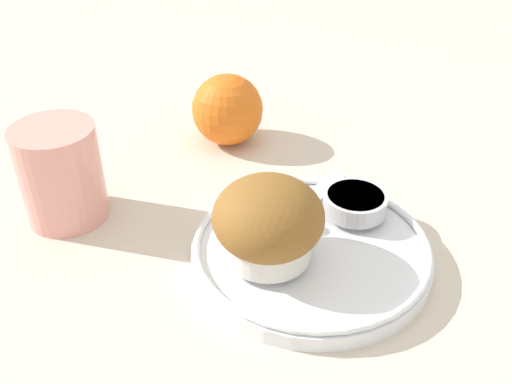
% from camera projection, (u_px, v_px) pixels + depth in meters
% --- Properties ---
extents(ground_plane, '(3.00, 3.00, 0.00)m').
position_uv_depth(ground_plane, '(302.00, 263.00, 0.49)').
color(ground_plane, beige).
extents(plate, '(0.20, 0.20, 0.02)m').
position_uv_depth(plate, '(312.00, 252.00, 0.48)').
color(plate, white).
rests_on(plate, ground_plane).
extents(muffin, '(0.09, 0.09, 0.07)m').
position_uv_depth(muffin, '(268.00, 222.00, 0.45)').
color(muffin, silver).
rests_on(muffin, plate).
extents(cream_ramekin, '(0.06, 0.06, 0.02)m').
position_uv_depth(cream_ramekin, '(355.00, 202.00, 0.51)').
color(cream_ramekin, silver).
rests_on(cream_ramekin, plate).
extents(berry_pair, '(0.03, 0.02, 0.02)m').
position_uv_depth(berry_pair, '(285.00, 217.00, 0.49)').
color(berry_pair, maroon).
rests_on(berry_pair, plate).
extents(butter_knife, '(0.15, 0.07, 0.00)m').
position_uv_depth(butter_knife, '(299.00, 211.00, 0.51)').
color(butter_knife, silver).
rests_on(butter_knife, plate).
extents(orange_fruit, '(0.08, 0.08, 0.08)m').
position_uv_depth(orange_fruit, '(228.00, 110.00, 0.64)').
color(orange_fruit, orange).
rests_on(orange_fruit, ground_plane).
extents(juice_glass, '(0.08, 0.08, 0.09)m').
position_uv_depth(juice_glass, '(61.00, 174.00, 0.52)').
color(juice_glass, '#E5998C').
rests_on(juice_glass, ground_plane).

